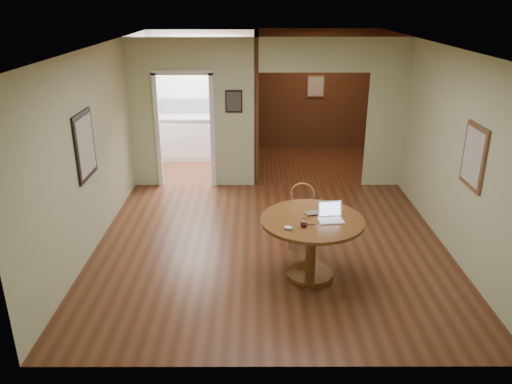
{
  "coord_description": "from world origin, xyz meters",
  "views": [
    {
      "loc": [
        -0.22,
        -6.37,
        3.34
      ],
      "look_at": [
        -0.21,
        -0.2,
        0.92
      ],
      "focal_mm": 35.0,
      "sensor_mm": 36.0,
      "label": 1
    }
  ],
  "objects_px": {
    "closed_laptop": "(319,214)",
    "dining_table": "(312,234)",
    "chair": "(301,211)",
    "open_laptop": "(330,215)"
  },
  "relations": [
    {
      "from": "open_laptop",
      "to": "closed_laptop",
      "type": "distance_m",
      "value": 0.19
    },
    {
      "from": "dining_table",
      "to": "chair",
      "type": "height_order",
      "value": "chair"
    },
    {
      "from": "chair",
      "to": "open_laptop",
      "type": "bearing_deg",
      "value": -61.79
    },
    {
      "from": "closed_laptop",
      "to": "dining_table",
      "type": "bearing_deg",
      "value": -147.41
    },
    {
      "from": "dining_table",
      "to": "chair",
      "type": "distance_m",
      "value": 0.9
    },
    {
      "from": "open_laptop",
      "to": "closed_laptop",
      "type": "relative_size",
      "value": 1.02
    },
    {
      "from": "dining_table",
      "to": "closed_laptop",
      "type": "bearing_deg",
      "value": 52.16
    },
    {
      "from": "open_laptop",
      "to": "closed_laptop",
      "type": "xyz_separation_m",
      "value": [
        -0.13,
        0.13,
        -0.05
      ]
    },
    {
      "from": "chair",
      "to": "dining_table",
      "type": "bearing_deg",
      "value": -75.13
    },
    {
      "from": "open_laptop",
      "to": "closed_laptop",
      "type": "height_order",
      "value": "open_laptop"
    }
  ]
}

